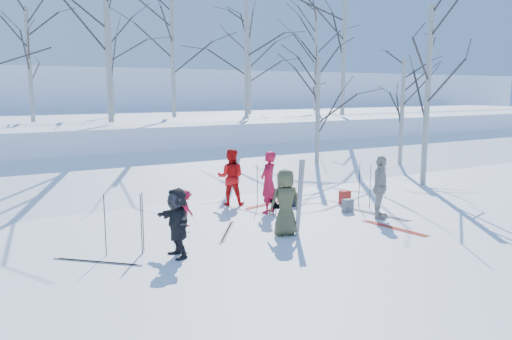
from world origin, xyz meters
TOP-DOWN VIEW (x-y plane):
  - ground at (0.00, 0.00)m, footprint 120.00×120.00m
  - snow_ramp at (0.00, 7.00)m, footprint 70.00×9.49m
  - snow_plateau at (0.00, 17.00)m, footprint 70.00×18.00m
  - far_hill at (0.00, 38.00)m, footprint 90.00×30.00m
  - skier_olive_center at (-0.39, -0.58)m, footprint 0.87×0.64m
  - skier_red_north at (0.45, 1.55)m, footprint 0.79×0.71m
  - skier_redor_behind at (-0.02, 3.00)m, footprint 1.07×1.02m
  - skier_red_seated at (-2.17, 1.43)m, footprint 0.41×0.65m
  - skier_cream_east at (2.76, -0.57)m, footprint 1.08×0.96m
  - skier_grey_west at (-3.28, -0.77)m, footprint 0.46×1.40m
  - dog at (0.57, 1.16)m, footprint 0.56×0.55m
  - upright_ski_left at (-0.17, -0.83)m, footprint 0.07×0.16m
  - upright_ski_right at (-0.11, -0.82)m, footprint 0.09×0.23m
  - ski_pair_a at (2.36, -1.54)m, footprint 0.74×1.96m
  - ski_pair_b at (3.03, -0.32)m, footprint 0.98×1.98m
  - ski_pair_c at (-4.86, -0.26)m, footprint 2.10×2.10m
  - ski_pair_d at (1.01, 2.47)m, footprint 1.13×2.00m
  - ski_pair_e at (-1.52, 0.36)m, footprint 1.99×2.09m
  - ski_pole_a at (-3.89, -0.24)m, footprint 0.02×0.02m
  - ski_pole_b at (3.38, 0.47)m, footprint 0.02×0.02m
  - ski_pole_c at (0.98, 2.43)m, footprint 0.02×0.02m
  - ski_pole_d at (0.47, 2.22)m, footprint 0.02×0.02m
  - ski_pole_e at (-3.80, -0.06)m, footprint 0.02×0.02m
  - ski_pole_f at (3.25, 0.81)m, footprint 0.02×0.02m
  - ski_pole_g at (-4.58, 0.08)m, footprint 0.02×0.02m
  - backpack_red at (3.10, 1.28)m, footprint 0.32×0.22m
  - backpack_grey at (2.48, 0.43)m, footprint 0.30×0.20m
  - backpack_dark at (1.53, 1.87)m, footprint 0.34×0.24m
  - birch_plateau_b at (6.77, 13.73)m, footprint 4.15×4.15m
  - birch_plateau_c at (12.52, 15.34)m, footprint 5.12×5.12m
  - birch_plateau_d at (1.96, 12.76)m, footprint 4.83×4.83m
  - birch_plateau_e at (-1.69, 10.54)m, footprint 6.23×6.23m
  - birch_plateau_g at (10.59, 10.39)m, footprint 6.41×6.41m
  - birch_plateau_h at (4.48, 9.99)m, footprint 4.60×4.60m
  - birch_plateau_i at (-4.48, 12.26)m, footprint 3.86×3.86m
  - birch_plateau_j at (-0.09, 16.36)m, footprint 4.59×4.59m
  - birch_edge_b at (7.77, 2.29)m, footprint 5.18×5.18m
  - birch_edge_c at (9.50, 5.11)m, footprint 3.99×3.99m
  - birch_edge_e at (5.50, 5.88)m, footprint 3.99×3.99m

SIDE VIEW (x-z plane):
  - ground at x=0.00m, z-range 0.00..0.00m
  - ski_pair_a at x=2.36m, z-range 0.00..0.02m
  - ski_pair_b at x=3.03m, z-range 0.00..0.02m
  - ski_pair_c at x=-4.86m, z-range 0.00..0.02m
  - ski_pair_d at x=1.01m, z-range 0.00..0.02m
  - ski_pair_e at x=-1.52m, z-range 0.00..0.02m
  - snow_ramp at x=0.00m, z-range -1.91..2.21m
  - backpack_grey at x=2.48m, z-range 0.00..0.38m
  - backpack_dark at x=1.53m, z-range 0.00..0.40m
  - backpack_red at x=3.10m, z-range 0.00..0.42m
  - dog at x=0.57m, z-range 0.00..0.45m
  - skier_red_seated at x=-2.17m, z-range 0.00..0.95m
  - ski_pole_a at x=-3.89m, z-range 0.00..1.34m
  - ski_pole_b at x=3.38m, z-range 0.00..1.34m
  - ski_pole_c at x=0.98m, z-range 0.00..1.34m
  - ski_pole_d at x=0.47m, z-range 0.00..1.34m
  - ski_pole_e at x=-3.80m, z-range 0.00..1.34m
  - ski_pole_f at x=3.25m, z-range 0.00..1.34m
  - ski_pole_g at x=-4.58m, z-range 0.00..1.34m
  - skier_grey_west at x=-3.28m, z-range 0.00..1.51m
  - skier_olive_center at x=-0.39m, z-range 0.00..1.64m
  - skier_redor_behind at x=-0.02m, z-range 0.00..1.75m
  - skier_cream_east at x=2.76m, z-range 0.00..1.75m
  - skier_red_north at x=0.45m, z-range 0.00..1.80m
  - upright_ski_left at x=-0.17m, z-range 0.00..1.90m
  - upright_ski_right at x=-0.11m, z-range 0.00..1.90m
  - snow_plateau at x=0.00m, z-range -0.10..2.10m
  - far_hill at x=0.00m, z-range -1.00..5.00m
  - birch_edge_e at x=5.50m, z-range 0.00..4.84m
  - birch_edge_c at x=9.50m, z-range 0.00..4.84m
  - birch_edge_b at x=7.77m, z-range 0.00..6.55m
  - birch_plateau_i at x=-4.48m, z-range 2.20..6.86m
  - birch_plateau_b at x=6.77m, z-range 2.20..7.28m
  - birch_plateau_j at x=-0.09m, z-range 2.20..7.90m
  - birch_plateau_h at x=4.48m, z-range 2.20..7.91m
  - birch_plateau_d at x=1.96m, z-range 2.20..8.25m
  - birch_plateau_c at x=12.52m, z-range 2.20..8.66m
  - birch_plateau_e at x=-1.69m, z-range 2.20..10.25m
  - birch_plateau_g at x=10.59m, z-range 2.20..10.50m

